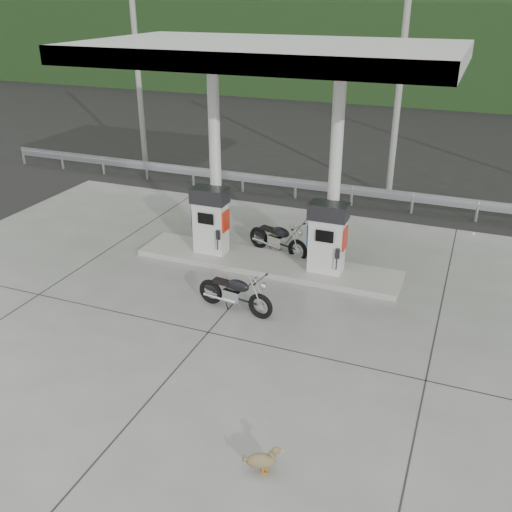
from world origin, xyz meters
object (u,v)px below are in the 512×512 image
at_px(gas_pump_right, 327,238).
at_px(motorcycle_right, 235,294).
at_px(duck, 261,461).
at_px(gas_pump_left, 210,220).
at_px(motorcycle_left, 278,239).

xyz_separation_m(gas_pump_right, motorcycle_right, (-1.44, -2.43, -0.62)).
bearing_deg(duck, gas_pump_left, 98.69).
height_order(gas_pump_right, duck, gas_pump_right).
distance_m(gas_pump_left, gas_pump_right, 3.20).
bearing_deg(motorcycle_right, gas_pump_right, 68.12).
relative_size(motorcycle_right, duck, 3.23).
xyz_separation_m(gas_pump_right, duck, (0.84, -6.69, -0.85)).
xyz_separation_m(motorcycle_right, duck, (2.28, -4.26, -0.23)).
relative_size(gas_pump_right, motorcycle_left, 0.97).
distance_m(motorcycle_left, motorcycle_right, 3.25).
bearing_deg(motorcycle_left, gas_pump_left, -134.46).
distance_m(gas_pump_left, motorcycle_left, 1.92).
relative_size(motorcycle_left, duck, 3.32).
bearing_deg(gas_pump_left, duck, -58.86).
relative_size(gas_pump_right, motorcycle_right, 1.00).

